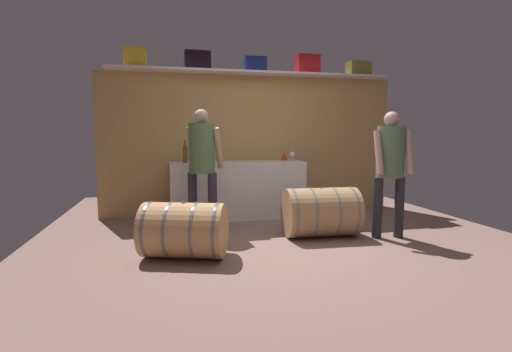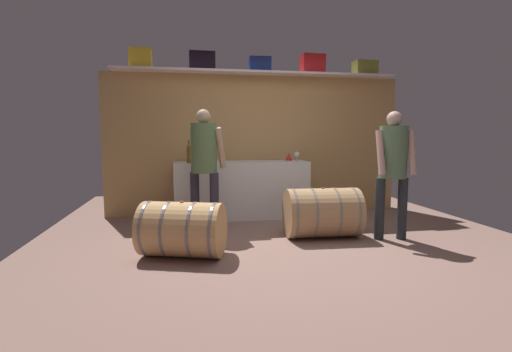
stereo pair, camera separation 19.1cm
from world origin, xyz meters
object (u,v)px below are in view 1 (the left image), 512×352
(toolcase_navy, at_px, (255,65))
(wine_bottle_clear, at_px, (196,153))
(toolcase_black, at_px, (197,61))
(wine_bottle_amber, at_px, (185,153))
(winemaker_pouring, at_px, (390,161))
(wine_barrel_near, at_px, (321,212))
(toolcase_yellow, at_px, (135,57))
(visitor_tasting, at_px, (202,157))
(toolcase_olive, at_px, (358,69))
(wine_glass, at_px, (292,155))
(red_funnel, at_px, (284,156))
(work_cabinet, at_px, (238,190))
(wine_barrel_far, at_px, (184,230))
(toolcase_red, at_px, (307,65))

(toolcase_navy, height_order, wine_bottle_clear, toolcase_navy)
(toolcase_black, distance_m, wine_bottle_clear, 1.36)
(wine_bottle_amber, height_order, winemaker_pouring, winemaker_pouring)
(wine_barrel_near, bearing_deg, toolcase_yellow, 149.56)
(toolcase_black, xyz_separation_m, visitor_tasting, (-0.03, -0.92, -1.37))
(toolcase_black, height_order, toolcase_olive, toolcase_black)
(wine_glass, relative_size, red_funnel, 1.11)
(red_funnel, height_order, wine_barrel_near, red_funnel)
(work_cabinet, height_order, red_funnel, red_funnel)
(wine_glass, xyz_separation_m, winemaker_pouring, (0.71, -1.59, -0.00))
(toolcase_black, bearing_deg, wine_glass, -6.88)
(red_funnel, bearing_deg, wine_glass, -18.14)
(toolcase_yellow, bearing_deg, wine_barrel_far, -75.05)
(wine_bottle_clear, distance_m, wine_glass, 1.49)
(work_cabinet, bearing_deg, toolcase_olive, 5.64)
(toolcase_red, distance_m, wine_barrel_far, 3.49)
(winemaker_pouring, bearing_deg, wine_bottle_clear, -26.99)
(wine_glass, distance_m, winemaker_pouring, 1.74)
(work_cabinet, bearing_deg, red_funnel, 6.69)
(toolcase_yellow, relative_size, toolcase_red, 0.88)
(toolcase_yellow, distance_m, wine_bottle_clear, 1.60)
(toolcase_navy, xyz_separation_m, wine_bottle_clear, (-0.93, -0.19, -1.33))
(work_cabinet, distance_m, visitor_tasting, 1.07)
(toolcase_red, height_order, winemaker_pouring, toolcase_red)
(toolcase_red, relative_size, wine_glass, 2.62)
(toolcase_navy, relative_size, winemaker_pouring, 0.22)
(work_cabinet, bearing_deg, wine_barrel_near, -57.74)
(toolcase_navy, bearing_deg, visitor_tasting, -130.37)
(wine_bottle_amber, relative_size, wine_bottle_clear, 1.10)
(wine_bottle_amber, relative_size, visitor_tasting, 0.21)
(toolcase_red, height_order, toolcase_olive, toolcase_red)
(wine_barrel_near, distance_m, winemaker_pouring, 1.03)
(wine_barrel_near, xyz_separation_m, visitor_tasting, (-1.40, 0.57, 0.66))
(toolcase_navy, height_order, wine_bottle_amber, toolcase_navy)
(toolcase_black, xyz_separation_m, wine_barrel_near, (1.37, -1.49, -2.03))
(wine_barrel_near, bearing_deg, toolcase_olive, 53.68)
(wine_bottle_clear, relative_size, wine_barrel_near, 0.32)
(toolcase_yellow, xyz_separation_m, wine_barrel_near, (2.25, -1.49, -2.04))
(wine_barrel_near, bearing_deg, wine_bottle_amber, 147.62)
(wine_bottle_amber, bearing_deg, work_cabinet, 11.63)
(winemaker_pouring, bearing_deg, toolcase_black, -30.95)
(toolcase_olive, height_order, wine_bottle_clear, toolcase_olive)
(toolcase_navy, bearing_deg, wine_barrel_near, -67.46)
(work_cabinet, bearing_deg, toolcase_navy, 32.37)
(toolcase_yellow, xyz_separation_m, wine_bottle_clear, (0.83, -0.19, -1.36))
(wine_bottle_amber, height_order, red_funnel, wine_bottle_amber)
(toolcase_olive, xyz_separation_m, wine_barrel_far, (-2.91, -1.95, -2.03))
(toolcase_black, relative_size, work_cabinet, 0.19)
(toolcase_red, xyz_separation_m, wine_bottle_amber, (-1.93, -0.36, -1.36))
(toolcase_red, relative_size, toolcase_olive, 0.99)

